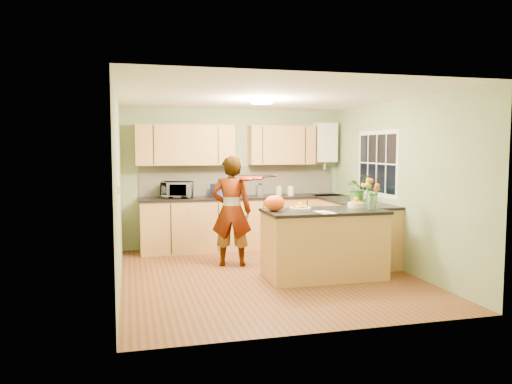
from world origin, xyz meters
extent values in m
plane|color=brown|center=(0.00, 0.00, 0.00)|extent=(4.50, 4.50, 0.00)
cube|color=white|center=(0.00, 0.00, 2.50)|extent=(4.00, 4.50, 0.02)
cube|color=gray|center=(0.00, 2.25, 1.25)|extent=(4.00, 0.02, 2.50)
cube|color=gray|center=(0.00, -2.25, 1.25)|extent=(4.00, 0.02, 2.50)
cube|color=gray|center=(-2.00, 0.00, 1.25)|extent=(0.02, 4.50, 2.50)
cube|color=gray|center=(2.00, 0.00, 1.25)|extent=(0.02, 4.50, 2.50)
cube|color=tan|center=(0.10, 1.95, 0.45)|extent=(3.60, 0.60, 0.90)
cube|color=black|center=(0.10, 1.94, 0.92)|extent=(3.64, 0.62, 0.04)
cube|color=tan|center=(1.70, 0.85, 0.45)|extent=(0.60, 2.20, 0.90)
cube|color=black|center=(1.69, 0.85, 0.92)|extent=(0.62, 2.24, 0.04)
cube|color=beige|center=(0.10, 2.23, 1.20)|extent=(3.60, 0.02, 0.52)
cube|color=tan|center=(-0.90, 2.08, 1.85)|extent=(1.70, 0.34, 0.70)
cube|color=tan|center=(0.85, 2.08, 1.85)|extent=(1.20, 0.34, 0.70)
cube|color=white|center=(1.70, 2.09, 1.90)|extent=(0.40, 0.30, 0.72)
cylinder|color=#B9B9BE|center=(1.70, 2.09, 1.50)|extent=(0.06, 0.06, 0.20)
cube|color=white|center=(1.99, 0.60, 1.55)|extent=(0.01, 1.30, 1.05)
cube|color=black|center=(1.99, 0.60, 1.55)|extent=(0.01, 1.18, 0.92)
cube|color=white|center=(-1.99, -0.60, 1.30)|extent=(0.02, 0.09, 0.09)
cylinder|color=#FFEABF|center=(0.00, 0.30, 2.46)|extent=(0.30, 0.30, 0.06)
cylinder|color=white|center=(0.00, 0.30, 2.49)|extent=(0.10, 0.10, 0.02)
cube|color=tan|center=(0.74, -0.29, 0.45)|extent=(1.61, 0.80, 0.91)
cube|color=black|center=(0.74, -0.29, 0.93)|extent=(1.65, 0.85, 0.04)
cylinder|color=beige|center=(0.39, -0.29, 0.97)|extent=(0.29, 0.29, 0.04)
cylinder|color=beige|center=(1.29, -0.14, 0.98)|extent=(0.24, 0.24, 0.07)
cylinder|color=silver|center=(1.34, -0.47, 1.06)|extent=(0.11, 0.11, 0.22)
ellipsoid|color=#FF5715|center=(0.04, -0.24, 1.05)|extent=(0.31, 0.27, 0.21)
cube|color=white|center=(0.64, -0.59, 0.95)|extent=(0.20, 0.28, 0.01)
imported|color=#DC9B86|center=(-0.36, 0.72, 0.84)|extent=(0.70, 0.56, 1.68)
imported|color=white|center=(-1.06, 1.96, 1.08)|extent=(0.59, 0.48, 0.28)
cube|color=#213597|center=(-0.31, 1.99, 1.05)|extent=(0.33, 0.28, 0.23)
cylinder|color=#B9B9BE|center=(0.40, 1.91, 1.04)|extent=(0.14, 0.14, 0.20)
sphere|color=black|center=(0.40, 1.91, 1.17)|extent=(0.07, 0.07, 0.07)
cylinder|color=beige|center=(0.78, 2.00, 1.02)|extent=(0.11, 0.11, 0.17)
cylinder|color=white|center=(0.97, 1.88, 1.02)|extent=(0.14, 0.14, 0.17)
imported|color=#337B29|center=(1.70, 0.68, 1.16)|extent=(0.43, 0.38, 0.44)
camera|label=1|loc=(-1.86, -6.66, 1.79)|focal=35.00mm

